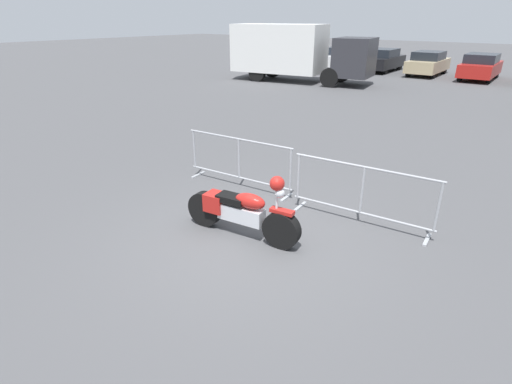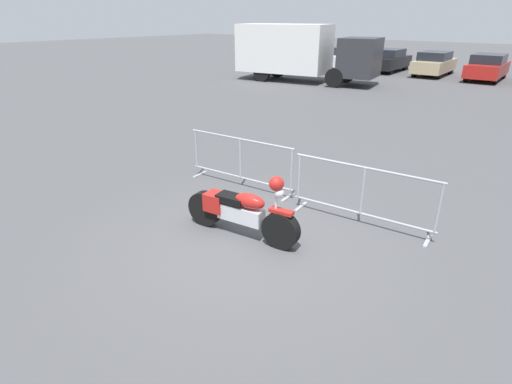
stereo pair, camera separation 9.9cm
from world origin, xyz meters
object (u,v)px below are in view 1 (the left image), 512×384
Objects in this scene: crowd_barrier_far at (362,194)px; parked_car_white at (341,58)px; box_truck at (294,51)px; motorcycle at (241,211)px; parked_car_black at (383,60)px; parked_car_tan at (428,63)px; parked_car_red at (481,67)px; crowd_barrier_near at (239,162)px.

crowd_barrier_far is 0.61× the size of parked_car_white.
box_truck is (-10.00, 13.50, 1.08)m from crowd_barrier_far.
motorcycle is at bearing -158.33° from parked_car_white.
parked_car_black is (-7.72, 20.88, 0.16)m from crowd_barrier_far.
parked_car_tan reaches higher than motorcycle.
motorcycle reaches higher than crowd_barrier_far.
box_truck is at bearing 129.87° from parked_car_red.
parked_car_white is at bearing 92.19° from parked_car_black.
box_truck is 8.95m from parked_car_tan.
crowd_barrier_far is at bearing -167.94° from parked_car_tan.
crowd_barrier_near is 1.00× the size of crowd_barrier_far.
box_truck is at bearing 112.50° from motorcycle.
crowd_barrier_far is at bearing 42.26° from motorcycle.
parked_car_red reaches higher than parked_car_white.
parked_car_red is at bearing 95.09° from crowd_barrier_far.
parked_car_white is 1.00× the size of parked_car_tan.
parked_car_red is (8.18, 7.05, -0.91)m from box_truck.
box_truck reaches higher than parked_car_red.
parked_car_white reaches higher than motorcycle.
box_truck is (-8.63, 15.11, 1.18)m from motorcycle.
crowd_barrier_far is (2.75, 0.00, 0.00)m from crowd_barrier_near.
parked_car_black reaches higher than crowd_barrier_near.
parked_car_black is (-6.34, 22.49, 0.27)m from motorcycle.
parked_car_white is (-7.91, 20.72, 0.16)m from crowd_barrier_near.
crowd_barrier_far is 21.25m from parked_car_tan.
parked_car_black is (-4.97, 20.88, 0.16)m from crowd_barrier_near.
crowd_barrier_far is at bearing -160.63° from parked_car_black.
parked_car_tan is at bearing 102.98° from crowd_barrier_far.
parked_car_red reaches higher than crowd_barrier_far.
parked_car_black is at bearing -87.81° from parked_car_white.
motorcycle is 23.37m from parked_car_black.
motorcycle is 0.50× the size of parked_car_tan.
parked_car_red is (2.94, -0.15, 0.01)m from parked_car_tan.
box_truck is 1.90× the size of parked_car_tan.
motorcycle is at bearing -172.26° from parked_car_tan.
motorcycle reaches higher than crowd_barrier_near.
parked_car_white is at bearing 105.36° from motorcycle.
parked_car_tan is (-4.77, 20.71, 0.16)m from crowd_barrier_far.
crowd_barrier_near is 0.60× the size of parked_car_red.
box_truck is at bearing 161.86° from parked_car_black.
box_truck is at bearing 143.11° from parked_car_tan.
box_truck is 1.87× the size of parked_car_red.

